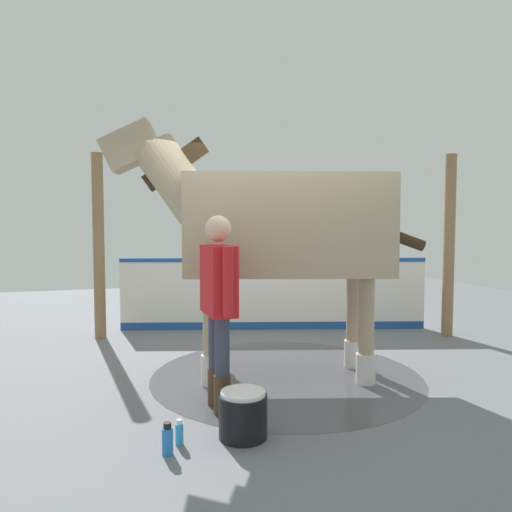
% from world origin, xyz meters
% --- Properties ---
extents(ground_plane, '(16.00, 16.00, 0.02)m').
position_xyz_m(ground_plane, '(0.00, 0.00, -0.01)').
color(ground_plane, slate).
extents(wet_patch, '(2.92, 2.92, 0.00)m').
position_xyz_m(wet_patch, '(0.19, -0.07, 0.00)').
color(wet_patch, '#4C4C54').
rests_on(wet_patch, ground).
extents(barrier_wall, '(4.64, 1.37, 1.13)m').
position_xyz_m(barrier_wall, '(0.80, 2.14, 0.52)').
color(barrier_wall, white).
rests_on(barrier_wall, ground).
extents(roof_post_near, '(0.16, 0.16, 2.67)m').
position_xyz_m(roof_post_near, '(-1.79, 2.34, 1.34)').
color(roof_post_near, olive).
rests_on(roof_post_near, ground).
extents(roof_post_far, '(0.16, 0.16, 2.67)m').
position_xyz_m(roof_post_far, '(3.13, 0.96, 1.34)').
color(roof_post_far, olive).
rests_on(roof_post_far, ground).
extents(horse, '(3.39, 1.56, 2.74)m').
position_xyz_m(horse, '(0.08, -0.04, 1.61)').
color(horse, tan).
rests_on(horse, ground).
extents(handler, '(0.24, 0.69, 1.72)m').
position_xyz_m(handler, '(-0.72, -0.78, 1.00)').
color(handler, '#47331E').
rests_on(handler, ground).
extents(wash_bucket, '(0.37, 0.37, 0.36)m').
position_xyz_m(wash_bucket, '(-0.66, -1.38, 0.18)').
color(wash_bucket, black).
rests_on(wash_bucket, ground).
extents(bottle_shampoo, '(0.06, 0.06, 0.19)m').
position_xyz_m(bottle_shampoo, '(-1.14, -1.36, 0.09)').
color(bottle_shampoo, '#3399CC').
rests_on(bottle_shampoo, ground).
extents(bottle_spray, '(0.08, 0.08, 0.23)m').
position_xyz_m(bottle_spray, '(-1.24, -1.49, 0.11)').
color(bottle_spray, blue).
rests_on(bottle_spray, ground).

